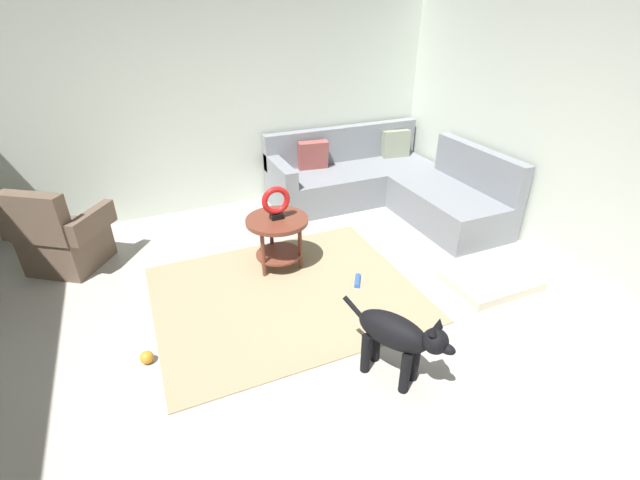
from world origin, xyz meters
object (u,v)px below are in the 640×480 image
object	(u,v)px
side_table	(278,230)
dog_toy_ball	(147,357)
dog_bed_mat	(490,280)
armchair	(62,239)
sectional_couch	(386,185)
dog_toy_rope	(358,281)
torus_sculpture	(276,202)
dog	(398,336)

from	to	relation	value
side_table	dog_toy_ball	world-z (taller)	side_table
dog_bed_mat	dog_toy_ball	distance (m)	3.07
armchair	dog_bed_mat	world-z (taller)	armchair
sectional_couch	side_table	world-z (taller)	sectional_couch
armchair	dog_toy_rope	size ratio (longest dim) A/B	5.11
torus_sculpture	dog_bed_mat	distance (m)	2.15
armchair	dog_bed_mat	distance (m)	4.15
side_table	torus_sculpture	size ratio (longest dim) A/B	1.84
sectional_couch	side_table	xyz separation A→B (m)	(-1.74, -0.86, 0.13)
dog_bed_mat	dog_toy_rope	xyz separation A→B (m)	(-1.15, 0.51, -0.02)
dog_toy_ball	dog_toy_rope	bearing A→B (deg)	8.54
torus_sculpture	dog_toy_ball	world-z (taller)	torus_sculpture
torus_sculpture	dog_toy_ball	distance (m)	1.72
dog_toy_ball	dog_toy_rope	world-z (taller)	dog_toy_ball
torus_sculpture	dog_toy_rope	bearing A→B (deg)	-44.51
torus_sculpture	armchair	bearing A→B (deg)	156.47
armchair	side_table	xyz separation A→B (m)	(1.93, -0.84, 0.09)
side_table	torus_sculpture	xyz separation A→B (m)	(0.00, 0.00, 0.29)
sectional_couch	torus_sculpture	size ratio (longest dim) A/B	6.90
side_table	dog_toy_ball	bearing A→B (deg)	-147.02
armchair	dog_toy_rope	bearing A→B (deg)	4.68
dog	armchair	bearing A→B (deg)	-78.29
torus_sculpture	dog_bed_mat	bearing A→B (deg)	-32.04
dog	dog_toy_ball	world-z (taller)	dog
torus_sculpture	dog	xyz separation A→B (m)	(0.27, -1.71, -0.33)
armchair	dog_toy_ball	world-z (taller)	armchair
dog_toy_rope	dog	bearing A→B (deg)	-105.32
armchair	dog	bearing A→B (deg)	-15.16
armchair	dog_bed_mat	xyz separation A→B (m)	(3.66, -1.93, -0.28)
dog	dog_toy_rope	distance (m)	1.23
armchair	dog	distance (m)	3.38
armchair	side_table	size ratio (longest dim) A/B	1.66
side_table	dog_bed_mat	world-z (taller)	side_table
armchair	dog	world-z (taller)	armchair
side_table	sectional_couch	bearing A→B (deg)	26.30
dog_toy_ball	side_table	bearing A→B (deg)	32.98
sectional_couch	armchair	size ratio (longest dim) A/B	2.25
torus_sculpture	dog_bed_mat	xyz separation A→B (m)	(1.73, -1.08, -0.67)
side_table	dog_toy_rope	distance (m)	0.91
sectional_couch	dog_toy_ball	world-z (taller)	sectional_couch
sectional_couch	dog	world-z (taller)	sectional_couch
sectional_couch	dog_bed_mat	distance (m)	1.96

